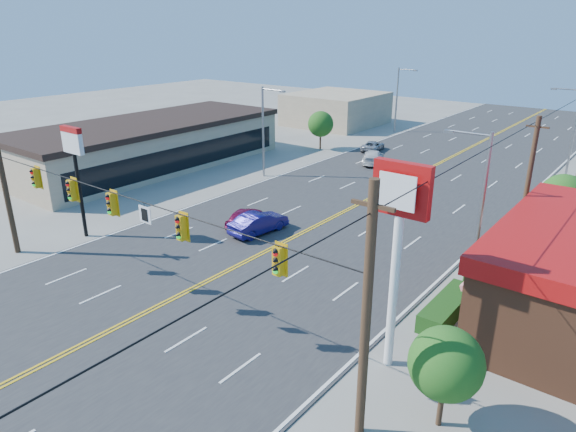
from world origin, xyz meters
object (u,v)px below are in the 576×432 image
Objects in this scene: car_blue at (259,223)px; car_silver at (373,146)px; pizza_hut_sign at (75,159)px; kfc_pylon at (399,227)px; signal_span at (128,220)px; car_magenta at (244,218)px; car_white at (373,157)px.

car_blue is 26.05m from car_silver.
pizza_hut_sign is 1.60× the size of car_blue.
kfc_pylon is 22.02m from pizza_hut_sign.
signal_span is at bearing 107.37° from car_blue.
signal_span is 2.86× the size of kfc_pylon.
car_magenta is (-3.84, 11.69, -4.27)m from signal_span.
car_magenta is (-14.96, 7.69, -5.43)m from kfc_pylon.
car_white is 5.52m from car_silver.
car_magenta is at bearing 152.80° from kfc_pylon.
signal_span is 11.87m from kfc_pylon.
kfc_pylon is at bearing 0.00° from pizza_hut_sign.
pizza_hut_sign is 1.51× the size of car_white.
car_blue is at bearing 40.10° from pizza_hut_sign.
car_white is (-1.27, 20.24, 0.04)m from car_magenta.
signal_span is 37.82m from car_silver.
car_white is (-16.23, 27.92, -5.39)m from kfc_pylon.
pizza_hut_sign is 1.89× the size of car_magenta.
car_blue is (-2.20, 11.31, -4.18)m from signal_span.
car_white is 1.18× the size of car_silver.
signal_span is 13.02m from car_magenta.
kfc_pylon is at bearing 136.73° from car_magenta.
signal_span is 3.55× the size of pizza_hut_sign.
kfc_pylon is 1.24× the size of pizza_hut_sign.
kfc_pylon reaches higher than car_white.
signal_span is at bearing -20.19° from pizza_hut_sign.
car_silver is (-3.96, 25.06, -0.08)m from car_magenta.
car_silver is (-18.92, 32.75, -5.51)m from kfc_pylon.
car_magenta reaches higher than car_silver.
signal_span is at bearing 75.51° from car_white.
car_white is at bearing -102.48° from car_magenta.
kfc_pylon is 2.35× the size of car_magenta.
kfc_pylon is at bearing 96.58° from car_white.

